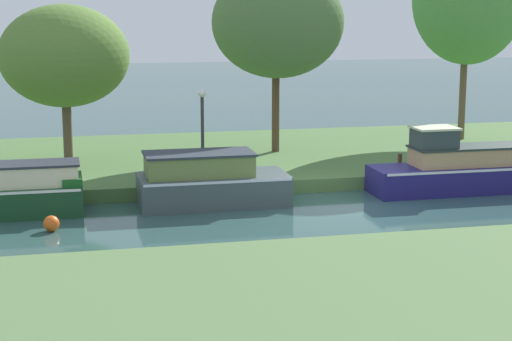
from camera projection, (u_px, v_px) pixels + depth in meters
The scene contains 10 objects.
ground_plane at pixel (337, 208), 22.95m from camera, with size 120.00×120.00×0.00m, color #2F504D.
riverbank_far at pixel (274, 157), 29.61m from camera, with size 72.00×10.00×0.40m, color #4D723C.
riverbank_near at pixel (507, 319), 14.31m from camera, with size 72.00×10.00×0.40m, color #577845.
slate_barge at pixel (209, 182), 23.25m from camera, with size 4.07×1.83×1.47m.
willow_tree_left at pixel (64, 56), 26.51m from camera, with size 4.06×3.74×5.04m.
willow_tree_centre at pixel (278, 22), 28.37m from camera, with size 4.50×3.27×6.31m.
lamp_post at pixel (202, 120), 25.32m from camera, with size 0.24×0.24×2.54m.
mooring_post_near at pixel (400, 163), 25.66m from camera, with size 0.13×0.13×0.59m, color #4F3228.
mooring_post_far at pixel (0, 181), 23.08m from camera, with size 0.18×0.18×0.58m, color #4A4226.
channel_buoy at pixel (51, 224), 20.58m from camera, with size 0.39×0.39×0.39m, color #E55919.
Camera 1 is at (-7.19, -21.26, 5.40)m, focal length 59.66 mm.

